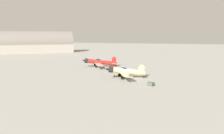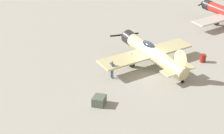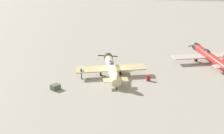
{
  "view_description": "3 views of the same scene",
  "coord_description": "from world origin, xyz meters",
  "px_view_note": "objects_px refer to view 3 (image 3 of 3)",
  "views": [
    {
      "loc": [
        -45.19,
        -10.82,
        9.65
      ],
      "look_at": [
        4.57,
        5.13,
        1.6
      ],
      "focal_mm": 33.14,
      "sensor_mm": 36.0,
      "label": 1
    },
    {
      "loc": [
        -8.27,
        -28.86,
        13.4
      ],
      "look_at": [
        -4.25,
        -1.57,
        1.1
      ],
      "focal_mm": 54.31,
      "sensor_mm": 36.0,
      "label": 2
    },
    {
      "loc": [
        10.13,
        -30.71,
        13.12
      ],
      "look_at": [
        0.0,
        0.0,
        1.8
      ],
      "focal_mm": 37.42,
      "sensor_mm": 36.0,
      "label": 3
    }
  ],
  "objects_px": {
    "equipment_crate": "(55,87)",
    "ground_crew_mechanic": "(81,72)",
    "airplane_mid_apron": "(208,56)",
    "airplane_foreground": "(112,68)",
    "fuel_drum": "(148,78)"
  },
  "relations": [
    {
      "from": "airplane_foreground",
      "to": "airplane_mid_apron",
      "type": "relative_size",
      "value": 0.86
    },
    {
      "from": "airplane_mid_apron",
      "to": "ground_crew_mechanic",
      "type": "height_order",
      "value": "airplane_mid_apron"
    },
    {
      "from": "airplane_mid_apron",
      "to": "ground_crew_mechanic",
      "type": "xyz_separation_m",
      "value": [
        -18.16,
        -13.74,
        -0.42
      ]
    },
    {
      "from": "airplane_mid_apron",
      "to": "ground_crew_mechanic",
      "type": "bearing_deg",
      "value": 98.2
    },
    {
      "from": "airplane_mid_apron",
      "to": "fuel_drum",
      "type": "distance_m",
      "value": 14.31
    },
    {
      "from": "equipment_crate",
      "to": "ground_crew_mechanic",
      "type": "bearing_deg",
      "value": 69.7
    },
    {
      "from": "airplane_mid_apron",
      "to": "equipment_crate",
      "type": "distance_m",
      "value": 26.99
    },
    {
      "from": "equipment_crate",
      "to": "airplane_mid_apron",
      "type": "bearing_deg",
      "value": 42.65
    },
    {
      "from": "airplane_foreground",
      "to": "ground_crew_mechanic",
      "type": "bearing_deg",
      "value": 89.38
    },
    {
      "from": "airplane_foreground",
      "to": "fuel_drum",
      "type": "relative_size",
      "value": 12.79
    },
    {
      "from": "airplane_foreground",
      "to": "airplane_mid_apron",
      "type": "bearing_deg",
      "value": -77.22
    },
    {
      "from": "ground_crew_mechanic",
      "to": "airplane_foreground",
      "type": "bearing_deg",
      "value": -172.37
    },
    {
      "from": "airplane_foreground",
      "to": "ground_crew_mechanic",
      "type": "distance_m",
      "value": 4.53
    },
    {
      "from": "airplane_foreground",
      "to": "airplane_mid_apron",
      "type": "xyz_separation_m",
      "value": [
        14.12,
        11.74,
        -0.07
      ]
    },
    {
      "from": "airplane_mid_apron",
      "to": "ground_crew_mechanic",
      "type": "relative_size",
      "value": 7.17
    }
  ]
}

